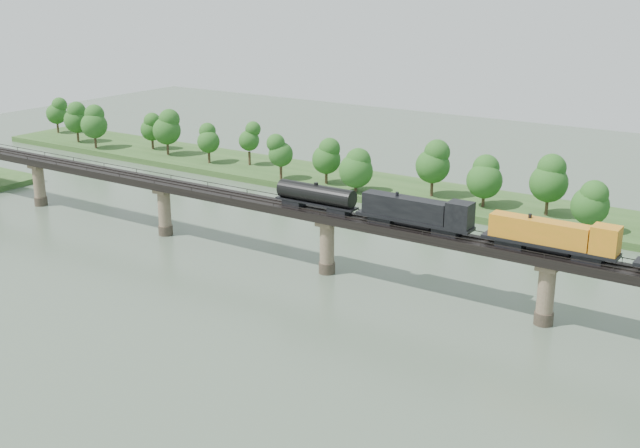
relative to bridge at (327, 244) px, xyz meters
The scene contains 6 objects.
ground 30.49m from the bridge, 90.00° to the right, with size 400.00×400.00×0.00m, color #3D4D3D.
far_bank 55.20m from the bridge, 90.00° to the left, with size 300.00×24.00×1.60m, color #2A4A1D.
bridge is the anchor object (origin of this frame).
bridge_superstructure 6.33m from the bridge, 90.00° to the left, with size 220.00×4.90×0.75m.
far_treeline 51.30m from the bridge, 99.23° to the left, with size 289.06×17.54×13.60m.
freight_train 33.60m from the bridge, ahead, with size 83.22×3.24×5.73m.
Camera 1 is at (74.37, -83.59, 51.72)m, focal length 45.00 mm.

